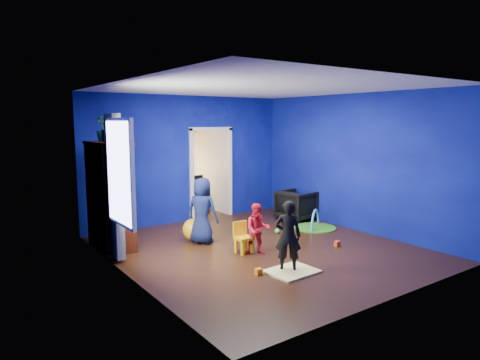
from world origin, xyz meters
TOP-DOWN VIEW (x-y plane):
  - floor at (0.00, 0.00)m, footprint 5.00×5.50m
  - ceiling at (0.00, 0.00)m, footprint 5.00×5.50m
  - wall_back at (0.00, 2.75)m, footprint 5.00×0.02m
  - wall_front at (0.00, -2.75)m, footprint 5.00×0.02m
  - wall_left at (-2.50, 0.00)m, footprint 0.02×5.50m
  - wall_right at (2.50, 0.00)m, footprint 0.02×5.50m
  - alcove at (0.60, 3.62)m, footprint 1.00×1.75m
  - armchair at (2.10, 1.34)m, footprint 0.87×0.85m
  - child_black at (-0.36, -1.14)m, footprint 0.48×0.47m
  - child_navy at (-0.69, 0.95)m, footprint 0.67×0.74m
  - toddler_red at (-0.24, -0.21)m, footprint 0.56×0.52m
  - vase at (-2.21, 1.35)m, footprint 0.19×0.19m
  - potted_plant at (-2.21, 1.87)m, footprint 0.33×0.33m
  - tv_armoire at (-2.21, 1.65)m, footprint 0.58×1.14m
  - crt_tv at (-2.17, 1.65)m, footprint 0.46×0.70m
  - yellow_blanket at (-0.36, -1.24)m, footprint 0.78×0.64m
  - hopper_ball at (-0.74, 1.20)m, footprint 0.44×0.44m
  - kid_chair at (-0.39, -0.01)m, footprint 0.30×0.30m
  - play_mat at (1.90, 0.53)m, footprint 0.91×0.91m
  - toy_arch at (1.90, 0.53)m, footprint 0.70×0.50m
  - window_left at (-2.48, 0.35)m, footprint 0.03×0.95m
  - curtain at (-2.37, 0.90)m, footprint 0.14×0.42m
  - doorway at (0.60, 2.75)m, footprint 1.16×0.10m
  - study_desk at (0.60, 4.26)m, footprint 0.88×0.44m
  - desk_monitor at (0.60, 4.38)m, footprint 0.40×0.05m
  - desk_lamp at (0.32, 4.32)m, footprint 0.14×0.14m
  - folding_chair at (0.60, 3.30)m, footprint 0.40×0.40m
  - book_shelf at (0.60, 4.37)m, footprint 0.88×0.24m
  - toy_0 at (1.26, -0.69)m, footprint 0.10×0.08m
  - toy_1 at (-0.85, -1.03)m, footprint 0.10×0.08m
  - toy_2 at (0.93, 0.66)m, footprint 0.11×0.11m
  - toy_3 at (1.00, 0.36)m, footprint 0.10×0.08m

SIDE VIEW (x-z plane):
  - floor at x=0.00m, z-range -0.01..0.01m
  - play_mat at x=1.90m, z-range 0.00..0.02m
  - yellow_blanket at x=-0.36m, z-range 0.00..0.03m
  - toy_arch at x=1.90m, z-range -0.39..0.43m
  - toy_0 at x=1.26m, z-range 0.00..0.10m
  - toy_1 at x=-0.85m, z-range 0.00..0.10m
  - toy_3 at x=1.00m, z-range 0.00..0.10m
  - toy_2 at x=0.93m, z-range 0.00..0.11m
  - hopper_ball at x=-0.74m, z-range 0.00..0.44m
  - kid_chair at x=-0.39m, z-range 0.00..0.50m
  - armchair at x=2.10m, z-range 0.00..0.71m
  - study_desk at x=0.60m, z-range 0.00..0.75m
  - toddler_red at x=-0.24m, z-range 0.00..0.91m
  - folding_chair at x=0.60m, z-range 0.00..0.92m
  - child_black at x=-0.36m, z-range 0.00..1.12m
  - child_navy at x=-0.69m, z-range 0.00..1.27m
  - desk_lamp at x=0.32m, z-range 0.86..1.00m
  - desk_monitor at x=0.60m, z-range 0.79..1.11m
  - tv_armoire at x=-2.21m, z-range 0.00..1.96m
  - crt_tv at x=-2.17m, z-range 0.75..1.29m
  - doorway at x=0.60m, z-range 0.00..2.10m
  - alcove at x=0.60m, z-range 0.00..2.50m
  - curtain at x=-2.37m, z-range 0.05..2.45m
  - wall_back at x=0.00m, z-range 0.00..2.90m
  - wall_front at x=0.00m, z-range 0.00..2.90m
  - wall_left at x=-2.50m, z-range 0.00..2.90m
  - wall_right at x=2.50m, z-range 0.00..2.90m
  - window_left at x=-2.48m, z-range 0.77..2.33m
  - book_shelf at x=0.60m, z-range 2.00..2.04m
  - vase at x=-2.21m, z-range 1.96..2.15m
  - potted_plant at x=-2.21m, z-range 1.96..2.42m
  - ceiling at x=0.00m, z-range 2.90..2.90m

